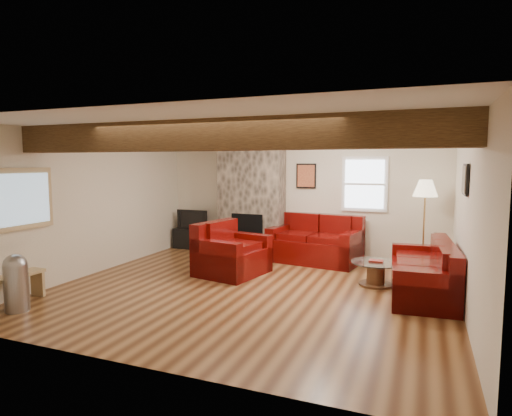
{
  "coord_description": "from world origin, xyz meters",
  "views": [
    {
      "loc": [
        2.46,
        -6.02,
        1.96
      ],
      "look_at": [
        -0.07,
        0.4,
        1.24
      ],
      "focal_mm": 30.0,
      "sensor_mm": 36.0,
      "label": 1
    }
  ],
  "objects_px": {
    "coffee_table": "(376,274)",
    "floor_lamp": "(425,193)",
    "loveseat": "(315,239)",
    "tv_cabinet": "(194,238)",
    "sofa_three": "(422,268)",
    "television": "(194,219)",
    "armchair_red": "(232,249)"
  },
  "relations": [
    {
      "from": "television",
      "to": "tv_cabinet",
      "type": "bearing_deg",
      "value": 0.0
    },
    {
      "from": "floor_lamp",
      "to": "television",
      "type": "bearing_deg",
      "value": 176.03
    },
    {
      "from": "coffee_table",
      "to": "tv_cabinet",
      "type": "distance_m",
      "value": 4.52
    },
    {
      "from": "loveseat",
      "to": "television",
      "type": "relative_size",
      "value": 2.28
    },
    {
      "from": "loveseat",
      "to": "armchair_red",
      "type": "bearing_deg",
      "value": -119.15
    },
    {
      "from": "sofa_three",
      "to": "armchair_red",
      "type": "relative_size",
      "value": 1.8
    },
    {
      "from": "floor_lamp",
      "to": "coffee_table",
      "type": "bearing_deg",
      "value": -119.54
    },
    {
      "from": "loveseat",
      "to": "floor_lamp",
      "type": "relative_size",
      "value": 1.04
    },
    {
      "from": "sofa_three",
      "to": "armchair_red",
      "type": "distance_m",
      "value": 3.14
    },
    {
      "from": "tv_cabinet",
      "to": "armchair_red",
      "type": "bearing_deg",
      "value": -44.78
    },
    {
      "from": "armchair_red",
      "to": "tv_cabinet",
      "type": "bearing_deg",
      "value": 56.62
    },
    {
      "from": "loveseat",
      "to": "armchair_red",
      "type": "distance_m",
      "value": 1.86
    },
    {
      "from": "tv_cabinet",
      "to": "loveseat",
      "type": "bearing_deg",
      "value": -5.86
    },
    {
      "from": "coffee_table",
      "to": "floor_lamp",
      "type": "height_order",
      "value": "floor_lamp"
    },
    {
      "from": "armchair_red",
      "to": "sofa_three",
      "type": "bearing_deg",
      "value": -78.99
    },
    {
      "from": "tv_cabinet",
      "to": "floor_lamp",
      "type": "xyz_separation_m",
      "value": [
        4.93,
        -0.34,
        1.2
      ]
    },
    {
      "from": "loveseat",
      "to": "sofa_three",
      "type": "bearing_deg",
      "value": -28.18
    },
    {
      "from": "coffee_table",
      "to": "television",
      "type": "relative_size",
      "value": 1.04
    },
    {
      "from": "sofa_three",
      "to": "tv_cabinet",
      "type": "bearing_deg",
      "value": -114.13
    },
    {
      "from": "loveseat",
      "to": "coffee_table",
      "type": "distance_m",
      "value": 1.85
    },
    {
      "from": "loveseat",
      "to": "tv_cabinet",
      "type": "relative_size",
      "value": 1.88
    },
    {
      "from": "sofa_three",
      "to": "loveseat",
      "type": "distance_m",
      "value": 2.5
    },
    {
      "from": "television",
      "to": "floor_lamp",
      "type": "xyz_separation_m",
      "value": [
        4.93,
        -0.34,
        0.75
      ]
    },
    {
      "from": "coffee_table",
      "to": "television",
      "type": "height_order",
      "value": "television"
    },
    {
      "from": "coffee_table",
      "to": "tv_cabinet",
      "type": "relative_size",
      "value": 0.85
    },
    {
      "from": "television",
      "to": "floor_lamp",
      "type": "bearing_deg",
      "value": -3.97
    },
    {
      "from": "armchair_red",
      "to": "floor_lamp",
      "type": "height_order",
      "value": "floor_lamp"
    },
    {
      "from": "coffee_table",
      "to": "floor_lamp",
      "type": "xyz_separation_m",
      "value": [
        0.7,
        1.23,
        1.24
      ]
    },
    {
      "from": "tv_cabinet",
      "to": "coffee_table",
      "type": "bearing_deg",
      "value": -20.34
    },
    {
      "from": "floor_lamp",
      "to": "armchair_red",
      "type": "bearing_deg",
      "value": -155.56
    },
    {
      "from": "loveseat",
      "to": "floor_lamp",
      "type": "height_order",
      "value": "floor_lamp"
    },
    {
      "from": "armchair_red",
      "to": "television",
      "type": "bearing_deg",
      "value": 56.62
    }
  ]
}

